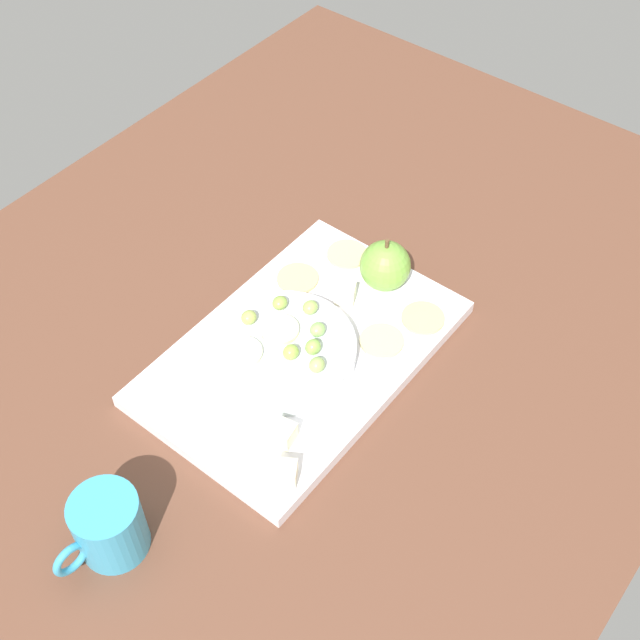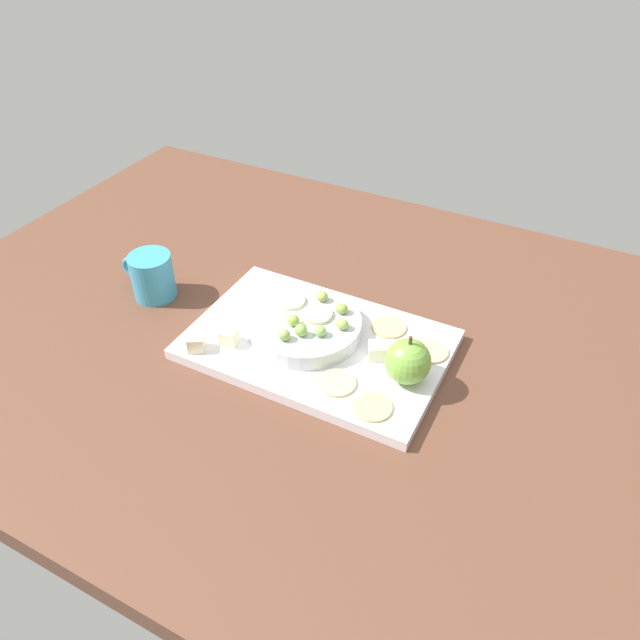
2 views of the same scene
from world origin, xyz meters
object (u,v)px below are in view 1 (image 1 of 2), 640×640
cheese_cube_2 (283,433)px  grape_3 (313,347)px  serving_dish (285,351)px  cracker_0 (298,278)px  grape_4 (280,303)px  apple_slice_1 (280,329)px  cracker_2 (423,318)px  grape_6 (249,317)px  cheese_cube_1 (285,473)px  platter (302,352)px  cracker_1 (347,254)px  cheese_cube_0 (345,293)px  cracker_3 (382,341)px  cup (108,526)px  grape_1 (291,352)px  grape_2 (310,307)px  grape_0 (318,330)px  apple_slice_0 (244,353)px  apple_whole (385,266)px

cheese_cube_2 → grape_3: (-9.99, -3.85, 2.29)cm
serving_dish → cracker_0: serving_dish is taller
serving_dish → grape_4: (-4.08, -4.06, 2.08)cm
apple_slice_1 → cracker_2: bearing=141.5°
grape_3 → grape_6: size_ratio=1.00×
cheese_cube_1 → cracker_2: size_ratio=0.45×
cheese_cube_2 → platter: bearing=-149.6°
cracker_1 → apple_slice_1: 17.62cm
cheese_cube_0 → cheese_cube_1: bearing=23.5°
cracker_3 → cup: bearing=-10.0°
platter → cracker_2: size_ratio=7.13×
cracker_1 → cracker_3: 15.35cm
cheese_cube_1 → grape_1: bearing=-142.9°
grape_3 → grape_2: bearing=-138.8°
cheese_cube_1 → apple_slice_1: 18.52cm
cracker_0 → cracker_3: same height
cracker_1 → grape_3: size_ratio=2.74×
cracker_2 → cracker_3: bearing=-17.1°
cracker_2 → cheese_cube_0: bearing=-70.2°
cheese_cube_0 → grape_0: bearing=14.4°
cup → cheese_cube_1: bearing=149.0°
apple_slice_0 → cheese_cube_2: bearing=64.2°
cracker_3 → grape_6: bearing=-55.3°
cracker_1 → grape_0: bearing=24.5°
cheese_cube_0 → serving_dish: bearing=-0.2°
cheese_cube_1 → cup: cup is taller
apple_whole → grape_4: (13.09, -6.26, 0.13)cm
serving_dish → apple_whole: (-17.16, 2.20, 1.95)cm
cheese_cube_1 → grape_4: grape_4 is taller
cracker_0 → apple_slice_0: apple_slice_0 is taller
cracker_1 → cheese_cube_0: bearing=35.1°
cheese_cube_0 → grape_4: 9.00cm
apple_slice_1 → cup: bearing=5.2°
apple_slice_1 → cup: (29.70, 2.68, -0.72)cm
cracker_1 → grape_6: bearing=-2.7°
apple_whole → cheese_cube_0: apple_whole is taller
grape_6 → apple_slice_1: bearing=107.2°
serving_dish → grape_2: (-5.78, -0.72, 2.09)cm
grape_2 → apple_slice_0: size_ratio=0.42×
platter → cracker_2: cracker_2 is taller
serving_dish → grape_1: size_ratio=8.68×
cracker_1 → cup: cup is taller
grape_1 → grape_4: (-5.11, -5.94, -0.11)cm
grape_4 → cracker_2: bearing=129.3°
platter → cracker_1: size_ratio=7.13×
cup → cheese_cube_0: bearing=-178.6°
grape_3 → apple_whole: bearing=-175.7°
grape_1 → cracker_3: bearing=150.3°
cheese_cube_0 → cracker_0: bearing=-82.3°
cheese_cube_1 → cracker_3: bearing=-172.2°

